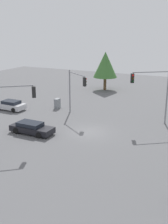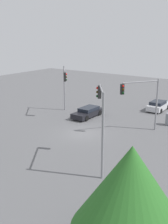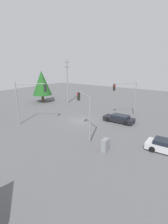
{
  "view_description": "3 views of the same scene",
  "coord_description": "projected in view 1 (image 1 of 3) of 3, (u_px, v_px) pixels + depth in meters",
  "views": [
    {
      "loc": [
        25.51,
        12.03,
        10.76
      ],
      "look_at": [
        0.29,
        -0.47,
        2.28
      ],
      "focal_mm": 45.0,
      "sensor_mm": 36.0,
      "label": 1
    },
    {
      "loc": [
        -15.98,
        22.36,
        10.16
      ],
      "look_at": [
        0.29,
        -0.72,
        2.13
      ],
      "focal_mm": 45.0,
      "sensor_mm": 36.0,
      "label": 2
    },
    {
      "loc": [
        -21.45,
        -15.68,
        9.03
      ],
      "look_at": [
        -0.46,
        -1.03,
        1.75
      ],
      "focal_mm": 28.0,
      "sensor_mm": 36.0,
      "label": 3
    }
  ],
  "objects": [
    {
      "name": "ground_plane",
      "position": [
        89.0,
        132.0,
        30.1
      ],
      "size": [
        80.0,
        80.0,
        0.0
      ],
      "primitive_type": "plane",
      "color": "#5B5B5E"
    },
    {
      "name": "sedan_dark",
      "position": [
        32.0,
        128.0,
        29.66
      ],
      "size": [
        1.92,
        4.74,
        1.2
      ],
      "color": "black",
      "rests_on": "ground_plane"
    },
    {
      "name": "sedan_silver",
      "position": [
        10.0,
        105.0,
        38.23
      ],
      "size": [
        1.95,
        4.21,
        1.29
      ],
      "rotation": [
        0.0,
        0.0,
        3.14
      ],
      "color": "silver",
      "rests_on": "ground_plane"
    },
    {
      "name": "traffic_signal_main",
      "position": [
        10.0,
        104.0,
        25.63
      ],
      "size": [
        2.74,
        3.15,
        5.95
      ],
      "rotation": [
        0.0,
        0.0,
        2.27
      ],
      "color": "gray",
      "rests_on": "ground_plane"
    },
    {
      "name": "traffic_signal_cross",
      "position": [
        153.0,
        87.0,
        31.32
      ],
      "size": [
        2.81,
        3.75,
        6.34
      ],
      "rotation": [
        0.0,
        0.0,
        -0.95
      ],
      "color": "gray",
      "rests_on": "ground_plane"
    },
    {
      "name": "traffic_signal_aux",
      "position": [
        76.0,
        85.0,
        34.73
      ],
      "size": [
        2.7,
        3.64,
        5.61
      ],
      "rotation": [
        0.0,
        0.0,
        0.95
      ],
      "color": "gray",
      "rests_on": "ground_plane"
    },
    {
      "name": "electrical_cabinet",
      "position": [
        57.0,
        103.0,
        38.89
      ],
      "size": [
        0.91,
        0.55,
        1.36
      ],
      "primitive_type": "cube",
      "color": "gray",
      "rests_on": "ground_plane"
    },
    {
      "name": "tree_right",
      "position": [
        105.0,
        65.0,
        49.46
      ],
      "size": [
        4.22,
        4.22,
        6.77
      ],
      "color": "brown",
      "rests_on": "ground_plane"
    }
  ]
}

